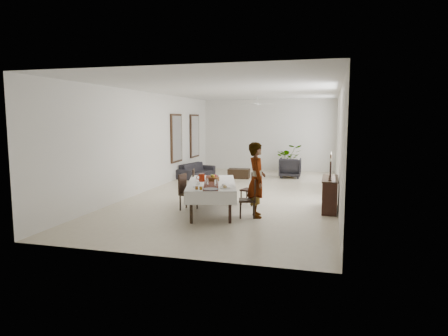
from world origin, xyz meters
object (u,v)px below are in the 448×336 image
Objects in this scene: dining_table_top at (211,184)px; sideboard_body at (330,195)px; sofa at (196,170)px; red_pitcher at (202,178)px; woman at (257,180)px.

sideboard_body reaches higher than dining_table_top.
sofa is (-2.35, 5.64, -0.44)m from dining_table_top.
red_pitcher reaches higher than sideboard_body.
sofa is (-3.54, 5.84, -0.62)m from woman.
sideboard_body is at bearing -119.76° from sofa.
sideboard_body is at bearing -72.85° from woman.
dining_table_top reaches higher than sofa.
sofa is at bearing 110.41° from red_pitcher.
red_pitcher is at bearing -147.51° from sofa.
red_pitcher is at bearing -164.42° from sideboard_body.
sideboard_body is at bearing 15.58° from red_pitcher.
sideboard_body is at bearing 2.61° from dining_table_top.
red_pitcher is 0.11× the size of woman.
sideboard_body is (2.88, 0.96, -0.31)m from dining_table_top.
woman is at bearing -25.68° from dining_table_top.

